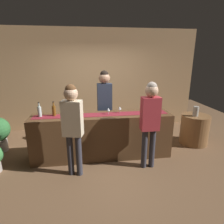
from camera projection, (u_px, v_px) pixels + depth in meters
name	position (u px, v px, depth m)	size (l,w,h in m)	color
ground_plane	(103.00, 155.00, 4.23)	(10.00, 10.00, 0.00)	brown
back_wall	(96.00, 80.00, 5.62)	(6.00, 0.12, 2.90)	tan
bar_counter	(102.00, 136.00, 4.09)	(2.94, 0.60, 0.96)	#543821
counter_runner_cloth	(102.00, 115.00, 3.95)	(2.79, 0.28, 0.01)	maroon
wine_bottle_clear	(40.00, 111.00, 3.79)	(0.07, 0.07, 0.30)	#B2C6C1
wine_bottle_amber	(54.00, 111.00, 3.85)	(0.07, 0.07, 0.30)	brown
wine_glass_near_customer	(108.00, 109.00, 3.95)	(0.07, 0.07, 0.14)	silver
wine_glass_mid_counter	(120.00, 108.00, 4.05)	(0.07, 0.07, 0.14)	silver
bartender	(105.00, 100.00, 4.47)	(0.34, 0.26, 1.82)	#26262B
customer_sipping	(150.00, 117.00, 3.51)	(0.34, 0.24, 1.70)	#33333D
customer_browsing	(73.00, 122.00, 3.27)	(0.38, 0.28, 1.69)	#33333D
round_side_table	(194.00, 129.00, 4.74)	(0.68, 0.68, 0.74)	brown
vase_on_side_table	(196.00, 111.00, 4.53)	(0.13, 0.13, 0.24)	#A8A399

